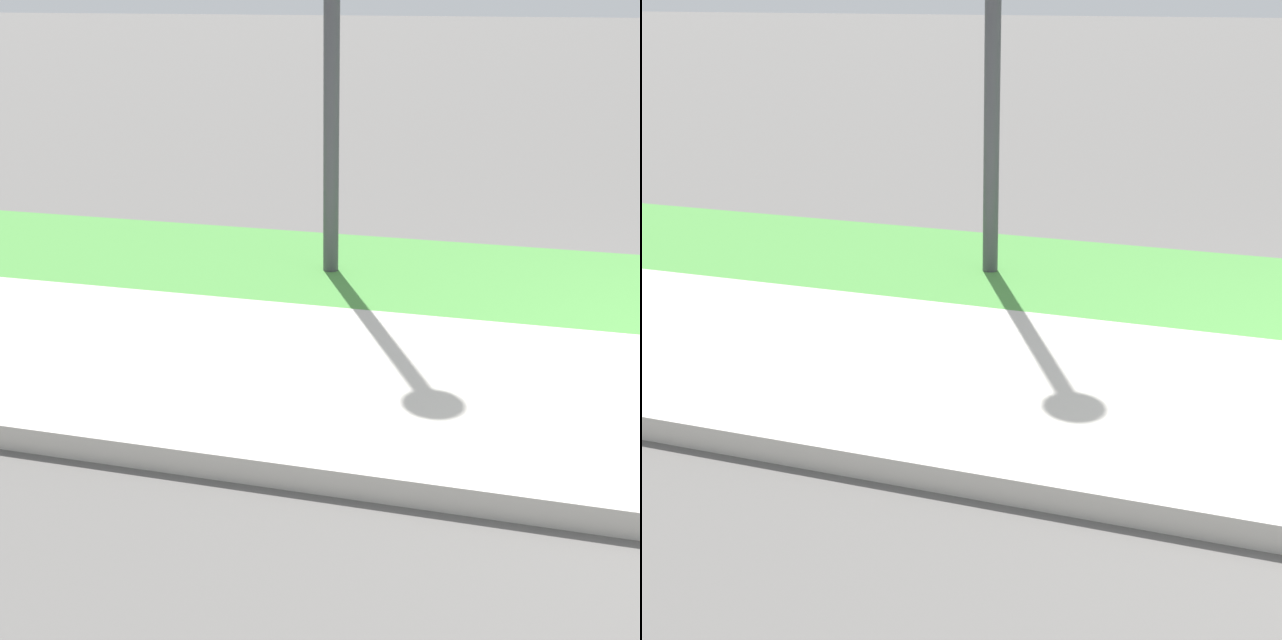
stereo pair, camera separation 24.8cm
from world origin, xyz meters
The scene contains 0 objects.
Camera 2 is at (-1.58, -4.13, 1.94)m, focal length 50.00 mm.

